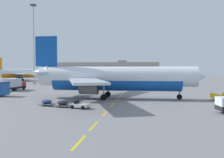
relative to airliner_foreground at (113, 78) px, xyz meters
name	(u,v)px	position (x,y,z in m)	size (l,w,h in m)	color
ground	(214,92)	(22.97, 16.49, -3.95)	(400.00, 400.00, 0.00)	slate
apron_paint_markings	(125,91)	(0.97, 15.67, -3.95)	(8.00, 98.63, 0.01)	yellow
airliner_foreground	(113,78)	(0.00, 0.00, 0.00)	(34.66, 34.63, 12.20)	silver
airliner_mid_left	(25,73)	(-51.32, 65.10, -0.44)	(28.30, 26.36, 10.84)	white
fuel_service_truck	(14,84)	(-27.98, 13.63, -2.30)	(3.15, 7.19, 3.14)	black
baggage_train	(63,104)	(-6.14, -11.56, -3.42)	(8.64, 4.03, 1.14)	silver
ground_crew_worker	(223,96)	(19.66, -2.01, -2.96)	(0.44, 0.58, 1.74)	#191E38
apron_light_mast_near	(34,36)	(-33.87, 38.12, 13.65)	(1.80, 1.80, 28.80)	slate
terminal_satellite	(107,69)	(-21.42, 132.96, 1.09)	(74.06, 24.70, 11.66)	#9E998E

